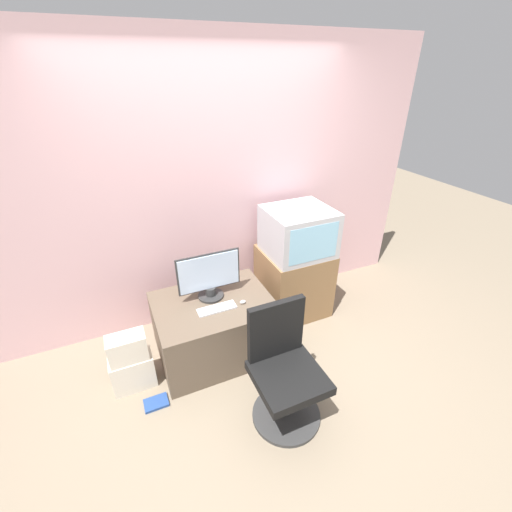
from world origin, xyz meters
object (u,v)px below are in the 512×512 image
at_px(mouse, 243,302).
at_px(cardboard_box_lower, 133,372).
at_px(office_chair, 284,373).
at_px(book, 156,403).
at_px(main_monitor, 209,276).
at_px(crt_tv, 298,232).
at_px(keyboard, 217,309).

relative_size(mouse, cardboard_box_lower, 0.16).
bearing_deg(cardboard_box_lower, mouse, -0.92).
bearing_deg(office_chair, mouse, 92.98).
relative_size(mouse, office_chair, 0.06).
bearing_deg(book, cardboard_box_lower, 114.94).
relative_size(office_chair, cardboard_box_lower, 2.77).
bearing_deg(cardboard_box_lower, office_chair, -35.14).
xyz_separation_m(main_monitor, mouse, (0.22, -0.21, -0.19)).
xyz_separation_m(office_chair, cardboard_box_lower, (-1.00, 0.70, -0.25)).
xyz_separation_m(crt_tv, book, (-1.57, -0.60, -0.91)).
bearing_deg(keyboard, mouse, -3.72).
bearing_deg(cardboard_box_lower, main_monitor, 14.62).
distance_m(keyboard, mouse, 0.23).
bearing_deg(mouse, office_chair, -87.02).
distance_m(crt_tv, office_chair, 1.36).
height_order(crt_tv, office_chair, crt_tv).
xyz_separation_m(main_monitor, keyboard, (-0.01, -0.19, -0.20)).
relative_size(main_monitor, mouse, 10.45).
height_order(crt_tv, cardboard_box_lower, crt_tv).
bearing_deg(book, crt_tv, 21.01).
bearing_deg(crt_tv, main_monitor, -170.83).
relative_size(mouse, crt_tv, 0.09).
distance_m(main_monitor, mouse, 0.36).
xyz_separation_m(mouse, cardboard_box_lower, (-0.96, 0.02, -0.42)).
height_order(office_chair, book, office_chair).
bearing_deg(main_monitor, keyboard, -92.94).
xyz_separation_m(cardboard_box_lower, book, (0.12, -0.26, -0.14)).
relative_size(office_chair, book, 5.01).
distance_m(mouse, crt_tv, 0.89).
relative_size(keyboard, crt_tv, 0.53).
height_order(crt_tv, book, crt_tv).
height_order(keyboard, cardboard_box_lower, keyboard).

